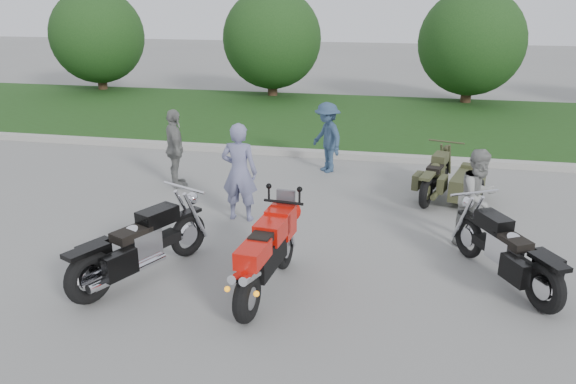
% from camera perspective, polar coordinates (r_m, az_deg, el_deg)
% --- Properties ---
extents(ground, '(80.00, 80.00, 0.00)m').
position_cam_1_polar(ground, '(8.27, -2.86, -7.68)').
color(ground, gray).
rests_on(ground, ground).
extents(curb, '(60.00, 0.30, 0.15)m').
position_cam_1_polar(curb, '(13.75, 3.43, 3.88)').
color(curb, '#A6A49C').
rests_on(curb, ground).
extents(grass_strip, '(60.00, 8.00, 0.14)m').
position_cam_1_polar(grass_strip, '(17.75, 5.44, 7.40)').
color(grass_strip, '#214F1B').
rests_on(grass_strip, ground).
extents(tree_far_left, '(3.60, 3.60, 4.00)m').
position_cam_1_polar(tree_far_left, '(23.85, -18.80, 14.75)').
color(tree_far_left, '#3F2B1C').
rests_on(tree_far_left, ground).
extents(tree_mid_left, '(3.60, 3.60, 4.00)m').
position_cam_1_polar(tree_mid_left, '(21.24, -1.62, 15.27)').
color(tree_mid_left, '#3F2B1C').
rests_on(tree_mid_left, ground).
extents(tree_mid_right, '(3.60, 3.60, 4.00)m').
position_cam_1_polar(tree_mid_right, '(20.77, 18.15, 14.25)').
color(tree_mid_right, '#3F2B1C').
rests_on(tree_mid_right, ground).
extents(sportbike_red, '(0.48, 2.10, 1.00)m').
position_cam_1_polar(sportbike_red, '(7.34, -2.23, -6.26)').
color(sportbike_red, black).
rests_on(sportbike_red, ground).
extents(cruiser_left, '(1.15, 2.26, 0.93)m').
position_cam_1_polar(cruiser_left, '(8.01, -15.11, -5.57)').
color(cruiser_left, black).
rests_on(cruiser_left, ground).
extents(cruiser_right, '(1.22, 2.07, 0.88)m').
position_cam_1_polar(cruiser_right, '(8.19, 21.54, -5.95)').
color(cruiser_right, black).
rests_on(cruiser_right, ground).
extents(cruiser_sidecar, '(1.33, 2.02, 0.80)m').
position_cam_1_polar(cruiser_sidecar, '(11.19, 16.49, 0.98)').
color(cruiser_sidecar, black).
rests_on(cruiser_sidecar, ground).
extents(person_stripe, '(0.64, 0.42, 1.74)m').
position_cam_1_polar(person_stripe, '(9.71, -4.96, 2.01)').
color(person_stripe, slate).
rests_on(person_stripe, ground).
extents(person_grey, '(0.95, 0.94, 1.55)m').
position_cam_1_polar(person_grey, '(9.25, 18.75, -0.51)').
color(person_grey, gray).
rests_on(person_grey, ground).
extents(person_denim, '(1.08, 1.14, 1.55)m').
position_cam_1_polar(person_denim, '(12.46, 3.98, 5.55)').
color(person_denim, '#2E4662').
rests_on(person_denim, ground).
extents(person_back, '(0.82, 1.01, 1.61)m').
position_cam_1_polar(person_back, '(11.63, -11.40, 4.33)').
color(person_back, gray).
rests_on(person_back, ground).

